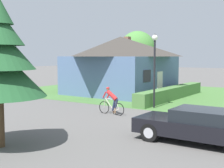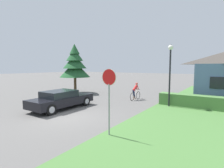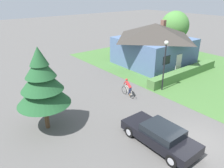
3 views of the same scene
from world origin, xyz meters
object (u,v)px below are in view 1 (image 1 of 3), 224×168
object	(u,v)px
sedan_left_lane	(200,126)
cyclist	(112,101)
street_lamp	(155,57)
cottage_house	(120,64)
deciduous_tree_right	(137,51)

from	to	relation	value
sedan_left_lane	cyclist	world-z (taller)	cyclist
cyclist	street_lamp	size ratio (longest dim) A/B	0.38
cottage_house	street_lamp	xyz separation A→B (m)	(-5.18, -5.81, 0.63)
sedan_left_lane	deciduous_tree_right	xyz separation A→B (m)	(17.55, 12.59, 3.12)
cottage_house	cyclist	xyz separation A→B (m)	(-8.45, -4.83, -1.78)
street_lamp	cottage_house	bearing A→B (deg)	48.27
cottage_house	deciduous_tree_right	size ratio (longest dim) A/B	1.43
cottage_house	deciduous_tree_right	xyz separation A→B (m)	(6.22, 1.85, 1.26)
cyclist	deciduous_tree_right	xyz separation A→B (m)	(14.68, 6.68, 3.05)
deciduous_tree_right	cyclist	bearing A→B (deg)	-155.53
sedan_left_lane	street_lamp	xyz separation A→B (m)	(6.15, 4.93, 2.48)
street_lamp	sedan_left_lane	bearing A→B (deg)	-141.28
sedan_left_lane	deciduous_tree_right	world-z (taller)	deciduous_tree_right
cyclist	sedan_left_lane	bearing A→B (deg)	157.90
sedan_left_lane	deciduous_tree_right	distance (m)	21.83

